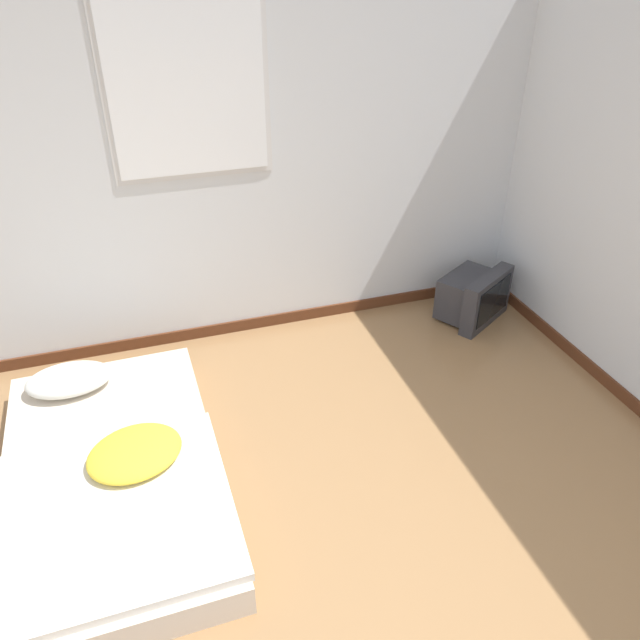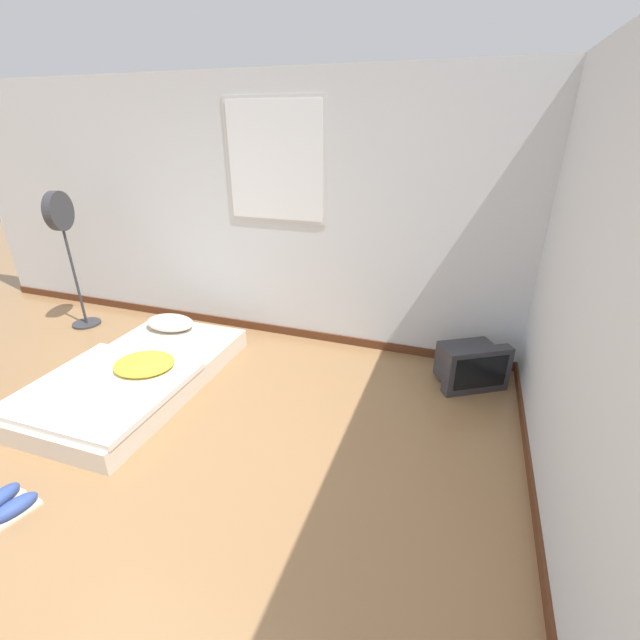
% 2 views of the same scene
% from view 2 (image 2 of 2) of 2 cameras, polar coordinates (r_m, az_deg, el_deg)
% --- Properties ---
extents(ground_plane, '(20.00, 20.00, 0.00)m').
position_cam_2_polar(ground_plane, '(3.11, -32.00, -23.51)').
color(ground_plane, '#997047').
extents(wall_back, '(7.59, 0.08, 2.60)m').
position_cam_2_polar(wall_back, '(4.50, -7.47, 13.66)').
color(wall_back, silver).
rests_on(wall_back, ground_plane).
extents(mattress_bed, '(1.16, 1.99, 0.32)m').
position_cam_2_polar(mattress_bed, '(4.16, -23.28, -6.59)').
color(mattress_bed, beige).
rests_on(mattress_bed, ground_plane).
extents(crt_tv, '(0.65, 0.60, 0.41)m').
position_cam_2_polar(crt_tv, '(4.03, 19.39, -5.67)').
color(crt_tv, '#333338').
rests_on(crt_tv, ground_plane).
extents(sneaker_pair, '(0.29, 0.29, 0.10)m').
position_cam_2_polar(sneaker_pair, '(3.38, -36.27, -19.17)').
color(sneaker_pair, silver).
rests_on(sneaker_pair, ground_plane).
extents(standing_fan, '(0.31, 0.42, 1.52)m').
position_cam_2_polar(standing_fan, '(5.40, -31.04, 10.27)').
color(standing_fan, '#333338').
rests_on(standing_fan, ground_plane).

